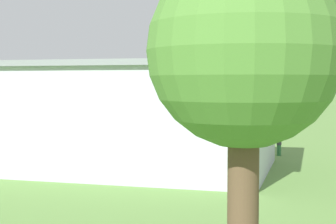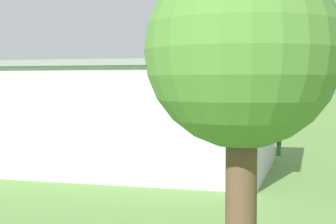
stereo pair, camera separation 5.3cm
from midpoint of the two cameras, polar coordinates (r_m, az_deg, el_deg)
The scene contains 9 objects.
ground_plane at distance 75.39m, azimuth 0.71°, elevation -1.12°, with size 400.00×400.00×0.00m, color #608C42.
hangar at distance 37.83m, azimuth -13.86°, elevation -0.20°, with size 32.81×14.07×6.94m.
biplane at distance 67.05m, azimuth 4.09°, elevation 0.93°, with size 7.39×7.11×4.17m.
person_watching_takeoff at distance 55.33m, azimuth -11.50°, elevation -1.94°, with size 0.54×0.54×1.57m.
person_at_fence_line at distance 41.77m, azimuth 11.93°, elevation -3.53°, with size 0.42×0.42×1.65m.
person_beside_truck at distance 46.86m, azimuth 9.55°, elevation -2.72°, with size 0.46×0.46×1.73m.
person_crossing_taxiway at distance 48.08m, azimuth 9.91°, elevation -2.70°, with size 0.50×0.50×1.54m.
tree_by_windsock at distance 11.19m, azimuth 8.16°, elevation 6.00°, with size 4.12×4.12×8.38m.
windsock at distance 72.93m, azimuth 8.85°, elevation 2.68°, with size 1.44×0.75×5.75m.
Camera 2 is at (-22.65, 71.68, 5.64)m, focal length 56.39 mm.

